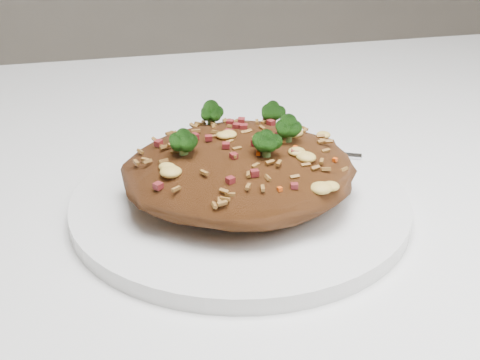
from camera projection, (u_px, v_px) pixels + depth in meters
name	position (u px, v px, depth m)	size (l,w,h in m)	color
dining_table	(160.00, 262.00, 0.66)	(1.20, 0.80, 0.75)	white
plate	(240.00, 203.00, 0.57)	(0.28, 0.28, 0.01)	white
fried_rice	(240.00, 162.00, 0.55)	(0.19, 0.18, 0.07)	brown
fork	(285.00, 151.00, 0.64)	(0.15, 0.08, 0.00)	silver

